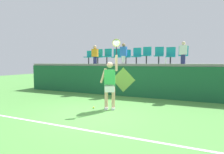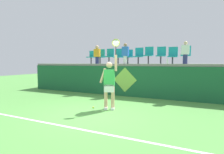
# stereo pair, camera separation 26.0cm
# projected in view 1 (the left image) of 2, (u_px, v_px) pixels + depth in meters

# --- Properties ---
(ground_plane) EXTENTS (40.00, 40.00, 0.00)m
(ground_plane) POSITION_uv_depth(u_px,v_px,m) (95.00, 114.00, 5.92)
(ground_plane) COLOR #519342
(court_back_wall) EXTENTS (12.69, 0.20, 1.55)m
(court_back_wall) POSITION_uv_depth(u_px,v_px,m) (127.00, 81.00, 9.09)
(court_back_wall) COLOR #195633
(court_back_wall) RESTS_ON ground_plane
(spectator_platform) EXTENTS (12.69, 2.75, 0.12)m
(spectator_platform) POSITION_uv_depth(u_px,v_px,m) (135.00, 65.00, 10.23)
(spectator_platform) COLOR gray
(spectator_platform) RESTS_ON court_back_wall
(court_baseline_stripe) EXTENTS (11.42, 0.08, 0.01)m
(court_baseline_stripe) POSITION_uv_depth(u_px,v_px,m) (70.00, 127.00, 4.69)
(court_baseline_stripe) COLOR white
(court_baseline_stripe) RESTS_ON ground_plane
(tennis_player) EXTENTS (0.73, 0.36, 2.57)m
(tennis_player) POSITION_uv_depth(u_px,v_px,m) (110.00, 83.00, 6.45)
(tennis_player) COLOR white
(tennis_player) RESTS_ON ground_plane
(tennis_ball) EXTENTS (0.07, 0.07, 0.07)m
(tennis_ball) POSITION_uv_depth(u_px,v_px,m) (94.00, 108.00, 6.65)
(tennis_ball) COLOR #D1E533
(tennis_ball) RESTS_ON ground_plane
(water_bottle) EXTENTS (0.08, 0.08, 0.24)m
(water_bottle) POSITION_uv_depth(u_px,v_px,m) (166.00, 61.00, 8.34)
(water_bottle) COLOR white
(water_bottle) RESTS_ON spectator_platform
(stadium_chair_0) EXTENTS (0.44, 0.42, 0.78)m
(stadium_chair_0) POSITION_uv_depth(u_px,v_px,m) (89.00, 56.00, 10.59)
(stadium_chair_0) COLOR #38383D
(stadium_chair_0) RESTS_ON spectator_platform
(stadium_chair_1) EXTENTS (0.44, 0.42, 0.85)m
(stadium_chair_1) POSITION_uv_depth(u_px,v_px,m) (98.00, 56.00, 10.36)
(stadium_chair_1) COLOR #38383D
(stadium_chair_1) RESTS_ON spectator_platform
(stadium_chair_2) EXTENTS (0.44, 0.42, 0.86)m
(stadium_chair_2) POSITION_uv_depth(u_px,v_px,m) (107.00, 55.00, 10.13)
(stadium_chair_2) COLOR #38383D
(stadium_chair_2) RESTS_ON spectator_platform
(stadium_chair_3) EXTENTS (0.44, 0.42, 0.84)m
(stadium_chair_3) POSITION_uv_depth(u_px,v_px,m) (117.00, 56.00, 9.91)
(stadium_chair_3) COLOR #38383D
(stadium_chair_3) RESTS_ON spectator_platform
(stadium_chair_4) EXTENTS (0.44, 0.42, 0.77)m
(stadium_chair_4) POSITION_uv_depth(u_px,v_px,m) (126.00, 56.00, 9.68)
(stadium_chair_4) COLOR #38383D
(stadium_chair_4) RESTS_ON spectator_platform
(stadium_chair_5) EXTENTS (0.44, 0.42, 0.86)m
(stadium_chair_5) POSITION_uv_depth(u_px,v_px,m) (137.00, 55.00, 9.46)
(stadium_chair_5) COLOR #38383D
(stadium_chair_5) RESTS_ON spectator_platform
(stadium_chair_6) EXTENTS (0.44, 0.42, 0.89)m
(stadium_chair_6) POSITION_uv_depth(u_px,v_px,m) (147.00, 54.00, 9.24)
(stadium_chair_6) COLOR #38383D
(stadium_chair_6) RESTS_ON spectator_platform
(stadium_chair_7) EXTENTS (0.44, 0.42, 0.87)m
(stadium_chair_7) POSITION_uv_depth(u_px,v_px,m) (159.00, 54.00, 9.00)
(stadium_chair_7) COLOR #38383D
(stadium_chair_7) RESTS_ON spectator_platform
(stadium_chair_8) EXTENTS (0.44, 0.42, 0.84)m
(stadium_chair_8) POSITION_uv_depth(u_px,v_px,m) (171.00, 55.00, 8.79)
(stadium_chair_8) COLOR #38383D
(stadium_chair_8) RESTS_ON spectator_platform
(stadium_chair_9) EXTENTS (0.44, 0.42, 0.87)m
(stadium_chair_9) POSITION_uv_depth(u_px,v_px,m) (183.00, 54.00, 8.55)
(stadium_chair_9) COLOR #38383D
(stadium_chair_9) RESTS_ON spectator_platform
(spectator_0) EXTENTS (0.34, 0.20, 1.03)m
(spectator_0) POSITION_uv_depth(u_px,v_px,m) (95.00, 54.00, 9.97)
(spectator_0) COLOR navy
(spectator_0) RESTS_ON spectator_platform
(spectator_1) EXTENTS (0.34, 0.20, 1.03)m
(spectator_1) POSITION_uv_depth(u_px,v_px,m) (183.00, 52.00, 8.13)
(spectator_1) COLOR navy
(spectator_1) RESTS_ON spectator_platform
(spectator_2) EXTENTS (0.34, 0.20, 1.07)m
(spectator_2) POSITION_uv_depth(u_px,v_px,m) (124.00, 53.00, 9.26)
(spectator_2) COLOR white
(spectator_2) RESTS_ON spectator_platform
(wall_signage_mount) EXTENTS (1.27, 0.01, 1.49)m
(wall_signage_mount) POSITION_uv_depth(u_px,v_px,m) (123.00, 96.00, 9.12)
(wall_signage_mount) COLOR #195633
(wall_signage_mount) RESTS_ON ground_plane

